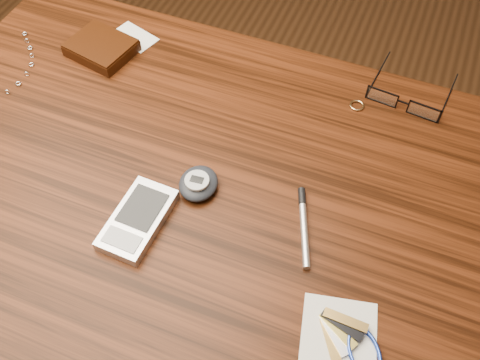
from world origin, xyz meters
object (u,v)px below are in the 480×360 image
Objects in this scene: pda_phone at (138,219)px; pedometer at (198,183)px; desk at (198,225)px; silver_pen at (304,220)px; eyeglasses at (404,102)px; notepad_keys at (351,344)px; wallet_and_card at (102,47)px.

pedometer reaches higher than pda_phone.
desk is 0.15m from pda_phone.
eyeglasses is at bearing 73.10° from silver_pen.
pda_phone is 1.78× the size of pedometer.
notepad_keys is at bearing -28.09° from pedometer.
pda_phone is at bearing -121.93° from pedometer.
notepad_keys is (0.27, -0.14, 0.11)m from desk.
desk is 14.23× the size of pedometer.
notepad_keys is (0.27, -0.14, -0.01)m from pedometer.
desk is 0.20m from silver_pen.
pedometer reaches higher than notepad_keys.
silver_pen is (0.17, 0.01, 0.11)m from desk.
silver_pen is at bearing 2.06° from desk.
wallet_and_card is at bearing -172.72° from eyeglasses.
silver_pen reaches higher than desk.
wallet_and_card is 0.49m from silver_pen.
eyeglasses is 1.09× the size of notepad_keys.
eyeglasses is 1.99× the size of pedometer.
eyeglasses is at bearing 93.36° from notepad_keys.
pedometer is (0.05, 0.09, 0.00)m from pda_phone.
desk is 0.11m from pedometer.
eyeglasses reaches higher than pda_phone.
silver_pen is (0.16, 0.00, -0.01)m from pedometer.
desk is at bearing -136.50° from pedometer.
eyeglasses is 0.28m from silver_pen.
notepad_keys is at bearing -86.64° from eyeglasses.
wallet_and_card reaches higher than notepad_keys.
wallet_and_card is (-0.28, 0.21, 0.11)m from desk.
eyeglasses is (0.25, 0.28, 0.11)m from desk.
desk is at bearing -131.82° from eyeglasses.
pda_phone is 0.33m from notepad_keys.
pedometer is 0.55× the size of notepad_keys.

